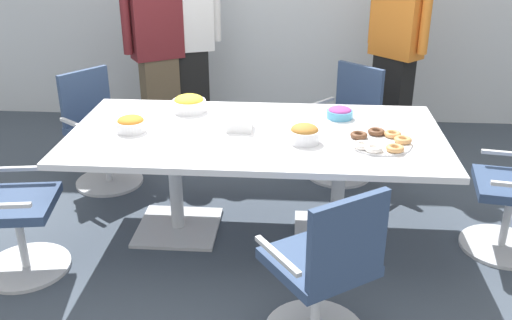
{
  "coord_description": "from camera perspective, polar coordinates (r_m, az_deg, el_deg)",
  "views": [
    {
      "loc": [
        0.26,
        -3.44,
        2.09
      ],
      "look_at": [
        0.0,
        0.0,
        0.55
      ],
      "focal_mm": 40.18,
      "sensor_mm": 36.0,
      "label": 1
    }
  ],
  "objects": [
    {
      "name": "office_chair_0",
      "position": [
        2.92,
        6.81,
        -11.42
      ],
      "size": [
        0.75,
        0.75,
        0.91
      ],
      "rotation": [
        0.0,
        0.0,
        0.61
      ],
      "color": "silver",
      "rests_on": "ground"
    },
    {
      "name": "office_chair_2",
      "position": [
        4.78,
        8.89,
        3.12
      ],
      "size": [
        0.76,
        0.76,
        0.91
      ],
      "rotation": [
        0.0,
        0.0,
        -3.86
      ],
      "color": "silver",
      "rests_on": "ground"
    },
    {
      "name": "snack_bowl_candy_mix",
      "position": [
        3.98,
        8.34,
        4.7
      ],
      "size": [
        0.18,
        0.18,
        0.08
      ],
      "color": "#4C9EC6",
      "rests_on": "conference_table"
    },
    {
      "name": "snack_bowl_chips_orange",
      "position": [
        3.78,
        -12.35,
        3.55
      ],
      "size": [
        0.19,
        0.19,
        0.1
      ],
      "color": "white",
      "rests_on": "conference_table"
    },
    {
      "name": "office_chair_3",
      "position": [
        4.75,
        -15.2,
        2.39
      ],
      "size": [
        0.76,
        0.76,
        0.91
      ],
      "rotation": [
        0.0,
        0.0,
        -2.22
      ],
      "color": "silver",
      "rests_on": "ground"
    },
    {
      "name": "person_standing_0",
      "position": [
        5.29,
        -9.79,
        10.82
      ],
      "size": [
        0.56,
        0.42,
        1.74
      ],
      "rotation": [
        0.0,
        0.0,
        -2.58
      ],
      "color": "brown",
      "rests_on": "ground"
    },
    {
      "name": "ground_plane",
      "position": [
        4.04,
        -0.0,
        -7.21
      ],
      "size": [
        10.0,
        10.0,
        0.01
      ],
      "primitive_type": "cube",
      "color": "#3D4754"
    },
    {
      "name": "napkin_pile",
      "position": [
        3.73,
        -1.63,
        3.63
      ],
      "size": [
        0.16,
        0.16,
        0.08
      ],
      "primitive_type": "cube",
      "color": "white",
      "rests_on": "conference_table"
    },
    {
      "name": "snack_bowl_chips_yellow",
      "position": [
        4.09,
        -6.68,
        5.63
      ],
      "size": [
        0.24,
        0.24,
        0.12
      ],
      "color": "white",
      "rests_on": "conference_table"
    },
    {
      "name": "donut_platter",
      "position": [
        3.58,
        12.24,
        1.81
      ],
      "size": [
        0.39,
        0.39,
        0.04
      ],
      "color": "white",
      "rests_on": "conference_table"
    },
    {
      "name": "person_standing_2",
      "position": [
        5.18,
        13.79,
        11.01
      ],
      "size": [
        0.48,
        0.49,
        1.86
      ],
      "rotation": [
        0.0,
        0.0,
        -3.94
      ],
      "color": "black",
      "rests_on": "ground"
    },
    {
      "name": "conference_table",
      "position": [
        3.75,
        -0.0,
        1.05
      ],
      "size": [
        2.4,
        1.2,
        0.75
      ],
      "color": "silver",
      "rests_on": "ground"
    },
    {
      "name": "person_standing_1",
      "position": [
        5.38,
        -6.73,
        11.76
      ],
      "size": [
        0.6,
        0.36,
        1.83
      ],
      "rotation": [
        0.0,
        0.0,
        -2.79
      ],
      "color": "black",
      "rests_on": "ground"
    },
    {
      "name": "office_chair_4",
      "position": [
        3.75,
        -23.56,
        -4.8
      ],
      "size": [
        0.62,
        0.62,
        0.91
      ],
      "rotation": [
        0.0,
        0.0,
        -1.42
      ],
      "color": "silver",
      "rests_on": "ground"
    },
    {
      "name": "snack_bowl_pretzels",
      "position": [
        3.53,
        4.85,
        2.65
      ],
      "size": [
        0.19,
        0.19,
        0.12
      ],
      "color": "white",
      "rests_on": "conference_table"
    }
  ]
}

